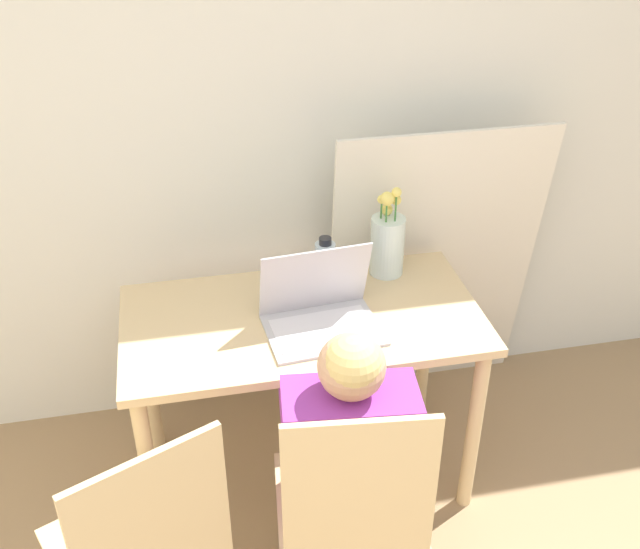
{
  "coord_description": "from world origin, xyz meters",
  "views": [
    {
      "loc": [
        -0.18,
        -0.25,
        2.1
      ],
      "look_at": [
        0.21,
        1.65,
        0.89
      ],
      "focal_mm": 42.0,
      "sensor_mm": 36.0,
      "label": 1
    }
  ],
  "objects": [
    {
      "name": "wall_back",
      "position": [
        0.0,
        2.23,
        1.25
      ],
      "size": [
        6.4,
        0.05,
        2.5
      ],
      "color": "silver",
      "rests_on": "ground_plane"
    },
    {
      "name": "dining_table",
      "position": [
        0.16,
        1.7,
        0.61
      ],
      "size": [
        1.16,
        0.6,
        0.71
      ],
      "color": "#D6B784",
      "rests_on": "ground_plane"
    },
    {
      "name": "chair_occupied",
      "position": [
        0.18,
        1.09,
        0.47
      ],
      "size": [
        0.44,
        0.44,
        0.92
      ],
      "rotation": [
        0.0,
        0.0,
        3.03
      ],
      "color": "#D6B784",
      "rests_on": "ground_plane"
    },
    {
      "name": "person_seated",
      "position": [
        0.2,
        1.21,
        0.64
      ],
      "size": [
        0.4,
        0.46,
        1.02
      ],
      "rotation": [
        0.0,
        0.0,
        3.03
      ],
      "color": "purple",
      "rests_on": "ground_plane"
    },
    {
      "name": "laptop",
      "position": [
        0.21,
        1.64,
        0.77
      ],
      "size": [
        0.37,
        0.29,
        0.26
      ],
      "rotation": [
        0.0,
        0.0,
        0.09
      ],
      "color": "#B2B2B7",
      "rests_on": "dining_table"
    },
    {
      "name": "flower_vase",
      "position": [
        0.5,
        1.91,
        0.83
      ],
      "size": [
        0.12,
        0.12,
        0.34
      ],
      "color": "silver",
      "rests_on": "dining_table"
    },
    {
      "name": "water_bottle",
      "position": [
        0.26,
        1.78,
        0.82
      ],
      "size": [
        0.07,
        0.07,
        0.23
      ],
      "color": "silver",
      "rests_on": "dining_table"
    },
    {
      "name": "cardboard_panel",
      "position": [
        0.75,
        2.08,
        0.59
      ],
      "size": [
        0.81,
        0.18,
        1.18
      ],
      "color": "silver",
      "rests_on": "ground_plane"
    }
  ]
}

